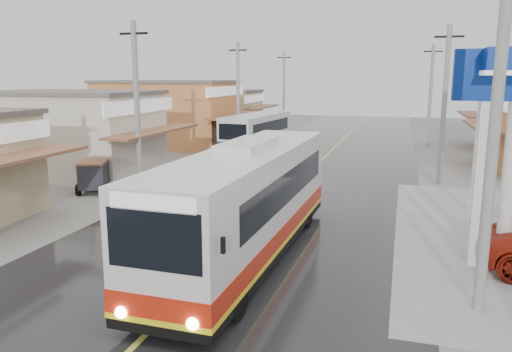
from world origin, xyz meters
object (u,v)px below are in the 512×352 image
at_px(second_bus, 257,133).
at_px(tricycle_near, 94,174).
at_px(cyclist, 144,215).
at_px(coach_bus, 249,202).
at_px(tyre_stack, 134,197).

distance_m(second_bus, tricycle_near, 14.65).
bearing_deg(second_bus, cyclist, -80.06).
height_order(second_bus, tricycle_near, second_bus).
height_order(coach_bus, tyre_stack, coach_bus).
bearing_deg(cyclist, tyre_stack, 124.87).
bearing_deg(second_bus, tyre_stack, -89.37).
distance_m(coach_bus, tricycle_near, 11.55).
xyz_separation_m(coach_bus, tricycle_near, (-9.69, 6.23, -0.86)).
xyz_separation_m(coach_bus, second_bus, (-5.68, 20.30, -0.21)).
distance_m(coach_bus, second_bus, 21.08).
relative_size(second_bus, tyre_stack, 11.29).
bearing_deg(coach_bus, second_bus, 107.13).
bearing_deg(cyclist, second_bus, 95.46).
bearing_deg(tyre_stack, coach_bus, -36.68).
distance_m(coach_bus, cyclist, 4.42).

